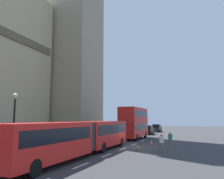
{
  "coord_description": "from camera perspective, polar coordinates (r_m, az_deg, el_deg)",
  "views": [
    {
      "loc": [
        -25.32,
        -7.55,
        3.15
      ],
      "look_at": [
        6.4,
        4.38,
        7.57
      ],
      "focal_mm": 36.27,
      "sensor_mm": 36.0,
      "label": 1
    }
  ],
  "objects": [
    {
      "name": "pedestrian_near_cones",
      "position": [
        22.83,
        12.4,
        -12.88
      ],
      "size": [
        0.38,
        0.46,
        1.69
      ],
      "color": "#726651",
      "rests_on": "ground_plane"
    },
    {
      "name": "sedan_trailing",
      "position": [
        57.17,
        11.24,
        -9.53
      ],
      "size": [
        4.4,
        1.86,
        1.85
      ],
      "color": "black",
      "rests_on": "ground_plane"
    },
    {
      "name": "traffic_cone_west",
      "position": [
        24.07,
        6.54,
        -14.22
      ],
      "size": [
        0.36,
        0.36,
        0.58
      ],
      "color": "black",
      "rests_on": "ground_plane"
    },
    {
      "name": "lane_centre_marking",
      "position": [
        22.54,
        0.87,
        -15.45
      ],
      "size": [
        25.2,
        0.16,
        0.01
      ],
      "color": "silver",
      "rests_on": "ground_plane"
    },
    {
      "name": "articulated_bus",
      "position": [
        20.23,
        -7.75,
        -11.34
      ],
      "size": [
        18.23,
        2.54,
        2.9
      ],
      "color": "red",
      "rests_on": "ground_plane"
    },
    {
      "name": "ground_plane",
      "position": [
        26.61,
        4.1,
        -14.21
      ],
      "size": [
        160.0,
        160.0,
        0.0
      ],
      "primitive_type": "plane",
      "color": "#333335"
    },
    {
      "name": "double_decker_bus",
      "position": [
        36.71,
        5.59,
        -8.08
      ],
      "size": [
        9.25,
        2.54,
        4.9
      ],
      "color": "red",
      "rests_on": "ground_plane"
    },
    {
      "name": "street_lamp",
      "position": [
        20.26,
        -23.48,
        -7.09
      ],
      "size": [
        0.44,
        0.44,
        5.27
      ],
      "color": "black",
      "rests_on": "ground_plane"
    },
    {
      "name": "pedestrian_by_kerb",
      "position": [
        26.61,
        14.49,
        -12.02
      ],
      "size": [
        0.37,
        0.46,
        1.69
      ],
      "color": "#726651",
      "rests_on": "ground_plane"
    },
    {
      "name": "traffic_cone_middle",
      "position": [
        28.77,
        9.85,
        -13.04
      ],
      "size": [
        0.36,
        0.36,
        0.58
      ],
      "color": "black",
      "rests_on": "ground_plane"
    },
    {
      "name": "sedan_lead",
      "position": [
        47.41,
        9.07,
        -10.04
      ],
      "size": [
        4.4,
        1.86,
        1.85
      ],
      "color": "black",
      "rests_on": "ground_plane"
    }
  ]
}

